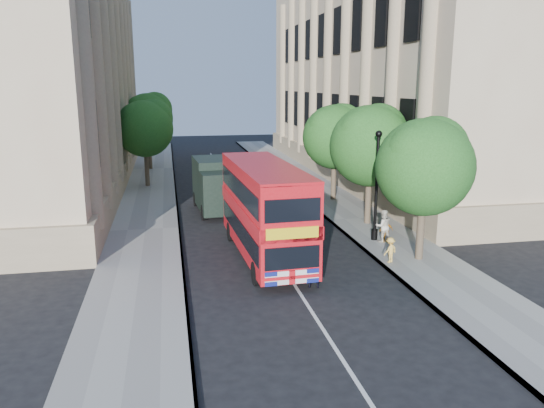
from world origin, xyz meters
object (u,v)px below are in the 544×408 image
woman_pedestrian (383,226)px  box_van (216,187)px  double_decker_bus (265,208)px  lamp_post (376,190)px  police_constable (314,266)px

woman_pedestrian → box_van: bearing=-44.7°
double_decker_bus → woman_pedestrian: 5.97m
lamp_post → police_constable: (-4.38, -5.00, -1.66)m
double_decker_bus → box_van: (-1.27, 8.78, -0.70)m
lamp_post → box_van: bearing=132.2°
double_decker_bus → woman_pedestrian: double_decker_bus is taller
lamp_post → police_constable: 6.85m
double_decker_bus → box_van: 8.90m
box_van → police_constable: (2.41, -12.50, -0.64)m
double_decker_bus → police_constable: (1.14, -3.72, -1.35)m
double_decker_bus → police_constable: size_ratio=5.13×
lamp_post → police_constable: bearing=-131.2°
lamp_post → double_decker_bus: lamp_post is taller
lamp_post → double_decker_bus: bearing=-166.9°
double_decker_bus → woman_pedestrian: size_ratio=5.68×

